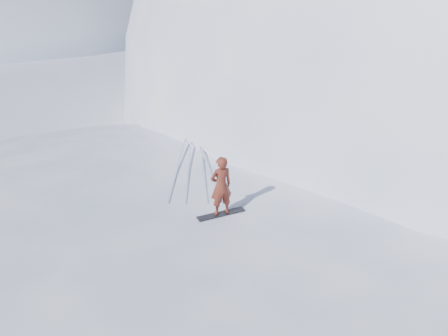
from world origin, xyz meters
name	(u,v)px	position (x,y,z in m)	size (l,w,h in m)	color
ground	(169,324)	(0.00, 0.00, 0.00)	(400.00, 400.00, 0.00)	white
near_ridge	(215,262)	(1.00, 3.00, 0.00)	(36.00, 28.00, 4.80)	white
peak_shoulder	(373,119)	(10.00, 20.00, 0.00)	(28.00, 24.00, 18.00)	white
far_ridge_c	(105,11)	(-40.00, 110.00, 0.00)	(140.00, 90.00, 36.00)	white
wind_bumps	(165,276)	(-0.56, 2.12, 0.00)	(16.00, 14.40, 1.00)	white
snowboard	(221,214)	(1.29, 2.18, 2.41)	(1.53, 0.29, 0.03)	black
snowboarder	(221,186)	(1.29, 2.18, 3.36)	(0.68, 0.45, 1.87)	maroon
board_tracks	(194,166)	(-0.06, 5.68, 2.42)	(2.26, 5.99, 0.04)	silver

